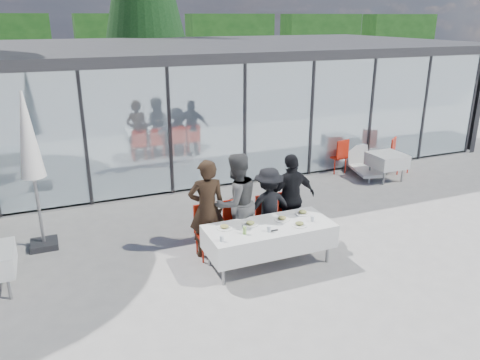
% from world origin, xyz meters
% --- Properties ---
extents(ground, '(90.00, 90.00, 0.00)m').
position_xyz_m(ground, '(0.00, 0.00, 0.00)').
color(ground, gray).
rests_on(ground, ground).
extents(pavilion, '(14.80, 8.80, 3.44)m').
position_xyz_m(pavilion, '(2.00, 8.16, 2.15)').
color(pavilion, gray).
rests_on(pavilion, ground).
extents(treeline, '(62.50, 2.00, 4.40)m').
position_xyz_m(treeline, '(-2.00, 28.00, 2.20)').
color(treeline, '#133611').
rests_on(treeline, ground).
extents(dining_table, '(2.26, 0.96, 0.75)m').
position_xyz_m(dining_table, '(-0.20, -0.02, 0.54)').
color(dining_table, silver).
rests_on(dining_table, ground).
extents(diner_a, '(0.75, 0.75, 1.85)m').
position_xyz_m(diner_a, '(-1.10, 0.72, 0.93)').
color(diner_a, black).
rests_on(diner_a, ground).
extents(diner_chair_a, '(0.44, 0.44, 0.97)m').
position_xyz_m(diner_chair_a, '(-1.10, 0.73, 0.54)').
color(diner_chair_a, red).
rests_on(diner_chair_a, ground).
extents(diner_b, '(1.12, 1.12, 1.90)m').
position_xyz_m(diner_b, '(-0.54, 0.72, 0.95)').
color(diner_b, '#4C4C4C').
rests_on(diner_b, ground).
extents(diner_chair_b, '(0.44, 0.44, 0.97)m').
position_xyz_m(diner_chair_b, '(-0.54, 0.73, 0.54)').
color(diner_chair_b, red).
rests_on(diner_chair_b, ground).
extents(diner_c, '(1.13, 1.13, 1.55)m').
position_xyz_m(diner_c, '(0.13, 0.72, 0.77)').
color(diner_c, black).
rests_on(diner_c, ground).
extents(diner_chair_c, '(0.44, 0.44, 0.97)m').
position_xyz_m(diner_chair_c, '(0.13, 0.73, 0.54)').
color(diner_chair_c, red).
rests_on(diner_chair_c, ground).
extents(diner_d, '(1.07, 1.07, 1.76)m').
position_xyz_m(diner_d, '(0.62, 0.72, 0.88)').
color(diner_d, black).
rests_on(diner_d, ground).
extents(diner_chair_d, '(0.44, 0.44, 0.97)m').
position_xyz_m(diner_chair_d, '(0.62, 0.73, 0.54)').
color(diner_chair_d, red).
rests_on(diner_chair_d, ground).
extents(plate_a, '(0.28, 0.28, 0.07)m').
position_xyz_m(plate_a, '(-0.97, 0.17, 0.77)').
color(plate_a, white).
rests_on(plate_a, dining_table).
extents(plate_b, '(0.28, 0.28, 0.07)m').
position_xyz_m(plate_b, '(-0.50, 0.13, 0.77)').
color(plate_b, white).
rests_on(plate_b, dining_table).
extents(plate_c, '(0.28, 0.28, 0.07)m').
position_xyz_m(plate_c, '(0.11, 0.11, 0.77)').
color(plate_c, white).
rests_on(plate_c, dining_table).
extents(plate_d, '(0.28, 0.28, 0.07)m').
position_xyz_m(plate_d, '(0.59, 0.21, 0.77)').
color(plate_d, white).
rests_on(plate_d, dining_table).
extents(plate_extra, '(0.28, 0.28, 0.07)m').
position_xyz_m(plate_extra, '(0.28, -0.22, 0.77)').
color(plate_extra, white).
rests_on(plate_extra, dining_table).
extents(juice_bottle, '(0.06, 0.06, 0.13)m').
position_xyz_m(juice_bottle, '(-0.74, -0.16, 0.82)').
color(juice_bottle, '#8BC552').
rests_on(juice_bottle, dining_table).
extents(drinking_glasses, '(1.84, 0.19, 0.10)m').
position_xyz_m(drinking_glasses, '(-0.31, -0.22, 0.80)').
color(drinking_glasses, silver).
rests_on(drinking_glasses, dining_table).
extents(folded_eyeglasses, '(0.14, 0.03, 0.01)m').
position_xyz_m(folded_eyeglasses, '(-0.23, -0.24, 0.76)').
color(folded_eyeglasses, black).
rests_on(folded_eyeglasses, dining_table).
extents(spare_table_right, '(0.86, 0.86, 0.74)m').
position_xyz_m(spare_table_right, '(4.71, 2.89, 0.55)').
color(spare_table_right, silver).
rests_on(spare_table_right, ground).
extents(spare_chair_a, '(0.62, 0.62, 0.97)m').
position_xyz_m(spare_chair_a, '(5.44, 3.37, 0.54)').
color(spare_chair_a, red).
rests_on(spare_chair_a, ground).
extents(spare_chair_b, '(0.52, 0.52, 0.97)m').
position_xyz_m(spare_chair_b, '(3.89, 3.91, 0.54)').
color(spare_chair_b, red).
rests_on(spare_chair_b, ground).
extents(market_umbrella, '(0.50, 0.50, 3.00)m').
position_xyz_m(market_umbrella, '(-3.93, 2.20, 2.00)').
color(market_umbrella, black).
rests_on(market_umbrella, ground).
extents(lounger, '(0.89, 1.43, 0.72)m').
position_xyz_m(lounger, '(4.44, 3.56, 0.26)').
color(lounger, silver).
rests_on(lounger, ground).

